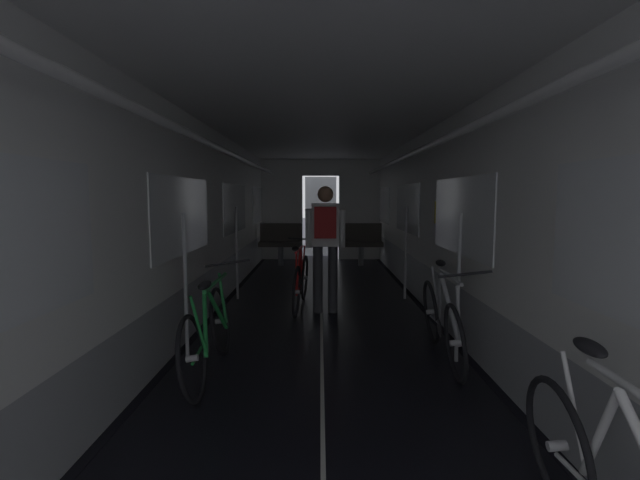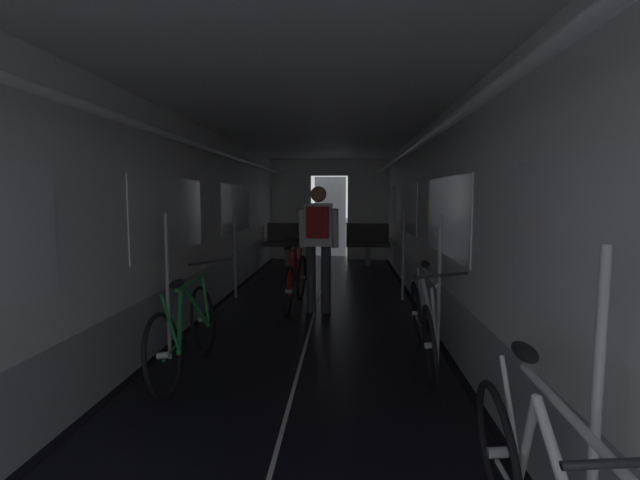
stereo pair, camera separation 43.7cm
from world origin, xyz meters
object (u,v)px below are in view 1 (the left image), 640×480
at_px(bench_seat_far_left, 280,240).
at_px(person_cyclist_aisle, 324,237).
at_px(bench_seat_far_right, 359,240).
at_px(bicycle_red_in_aisle, 300,281).
at_px(bicycle_green, 207,332).
at_px(bicycle_silver, 441,320).

height_order(bench_seat_far_left, person_cyclist_aisle, person_cyclist_aisle).
bearing_deg(bench_seat_far_right, bench_seat_far_left, 180.00).
xyz_separation_m(bench_seat_far_left, bicycle_red_in_aisle, (0.62, -3.93, -0.18)).
height_order(bench_seat_far_right, person_cyclist_aisle, person_cyclist_aisle).
bearing_deg(bench_seat_far_left, bicycle_red_in_aisle, -81.09).
bearing_deg(person_cyclist_aisle, bench_seat_far_right, 78.62).
bearing_deg(bench_seat_far_left, person_cyclist_aisle, -77.18).
xyz_separation_m(bench_seat_far_right, bicycle_green, (-1.88, -6.29, -0.19)).
distance_m(bench_seat_far_left, bicycle_green, 6.30).
height_order(bench_seat_far_right, bicycle_green, bicycle_green).
relative_size(bicycle_silver, bicycle_red_in_aisle, 1.00).
distance_m(bench_seat_far_left, bicycle_silver, 6.27).
height_order(bench_seat_far_right, bicycle_silver, bench_seat_far_right).
bearing_deg(bicycle_green, person_cyclist_aisle, 63.64).
height_order(bicycle_green, person_cyclist_aisle, person_cyclist_aisle).
bearing_deg(bench_seat_far_left, bicycle_green, -90.77).
distance_m(bench_seat_far_left, bench_seat_far_right, 1.80).
distance_m(bench_seat_far_right, person_cyclist_aisle, 4.31).
bearing_deg(bench_seat_far_right, bicycle_silver, -87.63).
distance_m(bench_seat_far_right, bicycle_red_in_aisle, 4.11).
relative_size(bench_seat_far_left, person_cyclist_aisle, 0.58).
bearing_deg(person_cyclist_aisle, bicycle_green, -116.36).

